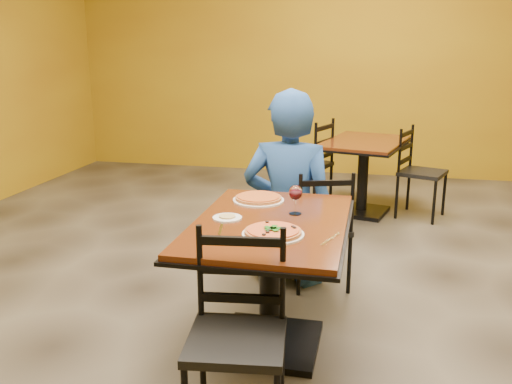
% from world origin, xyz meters
% --- Properties ---
extents(floor, '(7.00, 8.00, 0.01)m').
position_xyz_m(floor, '(0.00, 0.00, 0.00)').
color(floor, black).
rests_on(floor, ground).
extents(wall_back, '(7.00, 0.01, 3.00)m').
position_xyz_m(wall_back, '(0.00, 4.00, 1.50)').
color(wall_back, '#A38412').
rests_on(wall_back, ground).
extents(table_main, '(0.83, 1.23, 0.75)m').
position_xyz_m(table_main, '(0.00, -0.50, 0.56)').
color(table_main, '#56200D').
rests_on(table_main, floor).
extents(table_second, '(0.98, 1.23, 0.75)m').
position_xyz_m(table_second, '(0.42, 2.21, 0.55)').
color(table_second, '#56200D').
rests_on(table_second, floor).
extents(chair_main_near, '(0.46, 0.46, 0.90)m').
position_xyz_m(chair_main_near, '(-0.00, -1.25, 0.45)').
color(chair_main_near, black).
rests_on(chair_main_near, floor).
extents(chair_main_far, '(0.48, 0.48, 0.85)m').
position_xyz_m(chair_main_far, '(0.18, 0.40, 0.43)').
color(chair_main_far, black).
rests_on(chair_main_far, floor).
extents(chair_second_left, '(0.55, 0.55, 0.95)m').
position_xyz_m(chair_second_left, '(-0.15, 2.21, 0.47)').
color(chair_second_left, black).
rests_on(chair_second_left, floor).
extents(chair_second_right, '(0.52, 0.52, 0.89)m').
position_xyz_m(chair_second_right, '(1.00, 2.21, 0.45)').
color(chair_second_right, black).
rests_on(chair_second_right, floor).
extents(diner, '(0.68, 0.46, 1.39)m').
position_xyz_m(diner, '(-0.05, 0.44, 0.69)').
color(diner, navy).
rests_on(diner, floor).
extents(plate_main, '(0.31, 0.31, 0.01)m').
position_xyz_m(plate_main, '(0.06, -0.72, 0.76)').
color(plate_main, white).
rests_on(plate_main, table_main).
extents(pizza_main, '(0.28, 0.28, 0.02)m').
position_xyz_m(pizza_main, '(0.06, -0.72, 0.77)').
color(pizza_main, maroon).
rests_on(pizza_main, plate_main).
extents(plate_far, '(0.31, 0.31, 0.01)m').
position_xyz_m(plate_far, '(-0.15, -0.14, 0.76)').
color(plate_far, white).
rests_on(plate_far, table_main).
extents(pizza_far, '(0.28, 0.28, 0.02)m').
position_xyz_m(pizza_far, '(-0.15, -0.14, 0.77)').
color(pizza_far, orange).
rests_on(pizza_far, plate_far).
extents(side_plate, '(0.16, 0.16, 0.01)m').
position_xyz_m(side_plate, '(-0.24, -0.52, 0.76)').
color(side_plate, white).
rests_on(side_plate, table_main).
extents(dip, '(0.09, 0.09, 0.01)m').
position_xyz_m(dip, '(-0.24, -0.52, 0.76)').
color(dip, tan).
rests_on(dip, side_plate).
extents(wine_glass, '(0.08, 0.08, 0.18)m').
position_xyz_m(wine_glass, '(0.11, -0.35, 0.84)').
color(wine_glass, white).
rests_on(wine_glass, table_main).
extents(fork, '(0.05, 0.19, 0.00)m').
position_xyz_m(fork, '(-0.22, -0.69, 0.75)').
color(fork, silver).
rests_on(fork, table_main).
extents(knife, '(0.08, 0.20, 0.00)m').
position_xyz_m(knife, '(0.34, -0.72, 0.75)').
color(knife, silver).
rests_on(knife, table_main).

